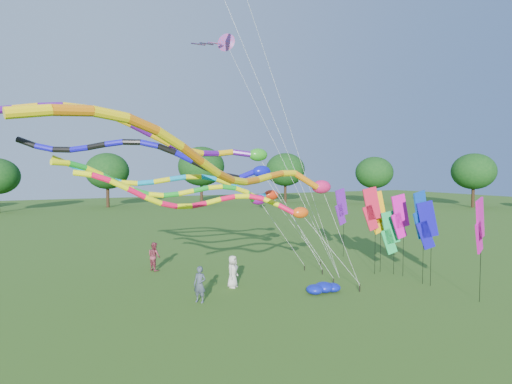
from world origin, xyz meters
name	(u,v)px	position (x,y,z in m)	size (l,w,h in m)	color
ground	(349,314)	(0.00, 0.00, 0.00)	(160.00, 160.00, 0.00)	#2C5917
tree_ring	(327,177)	(-1.09, 0.06, 5.61)	(121.23, 119.38, 9.56)	#382314
tube_kite_red	(226,202)	(-3.97, 3.64, 4.48)	(12.57, 1.74, 6.39)	black
tube_kite_orange	(251,169)	(-4.93, -1.06, 5.91)	(13.86, 6.66, 7.88)	black
tube_kite_purple	(171,138)	(-5.92, 5.42, 7.32)	(16.40, 1.51, 9.17)	black
tube_kite_blue	(179,160)	(-5.48, 5.72, 6.34)	(14.15, 3.90, 7.83)	black
tube_kite_cyan	(201,185)	(-3.70, 7.90, 5.08)	(14.41, 1.55, 7.05)	black
tube_kite_green	(196,190)	(-4.51, 6.19, 4.89)	(13.07, 2.10, 6.86)	black
delta_kite_high_c	(226,42)	(-0.91, 11.23, 13.80)	(5.67, 8.05, 15.71)	black
banner_pole_magenta_a	(480,226)	(5.99, -1.36, 3.44)	(1.12, 0.48, 4.71)	black
banner_pole_blue_a	(427,225)	(6.14, 1.69, 3.10)	(1.09, 0.56, 4.36)	black
banner_pole_orange	(377,213)	(5.91, 5.08, 3.44)	(1.12, 0.45, 4.70)	black
banner_pole_violet	(341,207)	(6.63, 9.37, 3.41)	(1.16, 0.26, 4.67)	black
banner_pole_red	(372,209)	(5.31, 4.85, 3.69)	(1.14, 0.40, 4.96)	black
banner_pole_green	(390,232)	(6.19, 4.31, 2.38)	(1.13, 0.45, 3.64)	black
banner_pole_magenta_b	(400,217)	(6.34, 3.73, 3.33)	(1.16, 0.30, 4.59)	black
banner_pole_blue_b	(421,215)	(6.08, 2.04, 3.60)	(1.16, 0.16, 4.86)	black
blue_nylon_heap	(323,287)	(0.85, 3.11, 0.25)	(1.39, 1.41, 0.53)	#0C19A4
person_a	(233,271)	(-2.78, 5.71, 0.80)	(0.79, 0.51, 1.61)	beige
person_b	(200,284)	(-5.02, 4.11, 0.81)	(0.59, 0.39, 1.61)	#394250
person_c	(154,256)	(-5.52, 11.04, 0.83)	(0.81, 0.63, 1.66)	maroon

